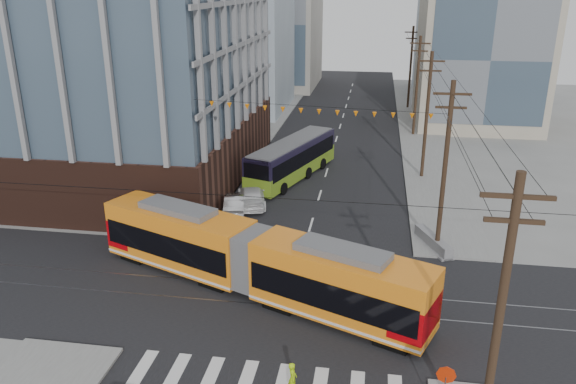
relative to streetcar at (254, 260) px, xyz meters
name	(u,v)px	position (x,y,z in m)	size (l,w,h in m)	color
ground	(277,339)	(2.07, -4.34, -1.95)	(160.00, 160.00, 0.00)	slate
office_building	(64,8)	(-19.93, 18.66, 12.35)	(30.00, 25.00, 28.60)	#381E16
bg_bldg_nw_near	(219,41)	(-14.93, 47.66, 7.05)	(18.00, 16.00, 18.00)	#8C99A5
bg_bldg_ne_near	(480,58)	(18.07, 43.66, 6.05)	(14.00, 14.00, 16.00)	gray
bg_bldg_nw_far	(269,24)	(-11.93, 67.66, 8.05)	(16.00, 18.00, 20.00)	gray
bg_bldg_ne_far	(471,48)	(20.07, 63.66, 5.05)	(16.00, 16.00, 14.00)	#8C99A5
utility_pole_near	(497,329)	(10.57, -10.34, 3.55)	(0.30, 0.30, 11.00)	black
utility_pole_far	(410,68)	(10.57, 51.66, 3.55)	(0.30, 0.30, 11.00)	black
streetcar	(254,260)	(0.00, 0.00, 0.00)	(20.24, 2.85, 3.90)	orange
city_bus	(292,159)	(-0.81, 19.71, -0.21)	(2.66, 12.29, 3.48)	black
parked_car_silver	(235,203)	(-3.88, 11.18, -1.24)	(1.49, 4.28, 1.41)	silver
parked_car_white	(252,196)	(-2.94, 12.73, -1.22)	(2.06, 5.06, 1.47)	white
parked_car_grey	(256,173)	(-3.84, 18.61, -1.25)	(2.33, 5.05, 1.40)	#43444F
pedestrian	(293,379)	(3.38, -8.00, -1.19)	(0.55, 0.36, 1.52)	#AADA0E
jersey_barrier	(433,242)	(10.37, 7.26, -1.54)	(0.92, 4.07, 0.81)	gray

